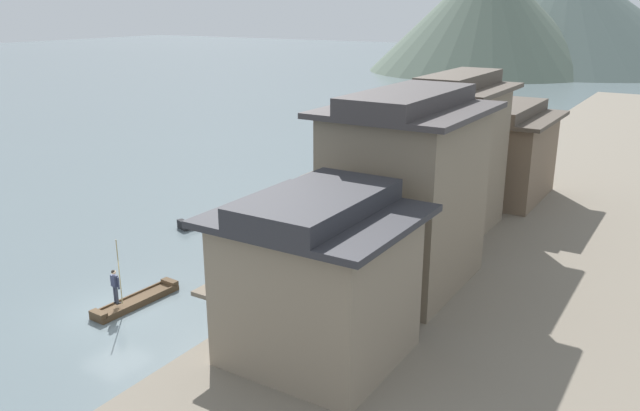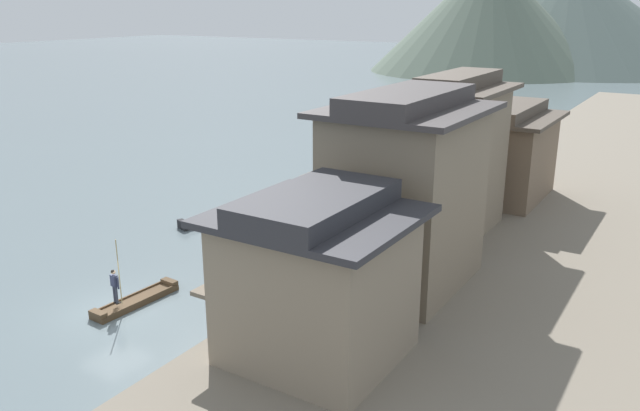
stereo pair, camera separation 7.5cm
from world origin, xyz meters
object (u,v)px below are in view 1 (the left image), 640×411
object	(u,v)px
house_waterfront_tall	(455,155)
boat_moored_far	(418,125)
house_waterfront_second	(405,191)
mooring_post_dock_near	(266,300)
boat_midriver_upstream	(213,219)
mooring_post_dock_mid	(342,252)
boat_moored_second	(502,149)
boat_foreground_poled	(136,301)
boat_midriver_drifting	(481,120)
boat_upstream_distant	(464,164)
boatman_person	(115,283)
house_waterfront_narrow	(505,152)
house_waterfront_nearest	(317,278)
boat_crossing_west	(520,135)
mooring_post_dock_far	(422,200)
boat_moored_nearest	(450,139)
boat_moored_third	(369,221)

from	to	relation	value
house_waterfront_tall	boat_moored_far	bearing A→B (deg)	116.39
house_waterfront_second	mooring_post_dock_near	distance (m)	7.72
boat_midriver_upstream	mooring_post_dock_mid	bearing A→B (deg)	-13.47
boat_moored_second	boat_foreground_poled	bearing A→B (deg)	-96.48
boat_foreground_poled	boat_moored_far	size ratio (longest dim) A/B	1.02
boat_midriver_drifting	boat_upstream_distant	size ratio (longest dim) A/B	0.98
boat_foreground_poled	boatman_person	world-z (taller)	boatman_person
boat_upstream_distant	mooring_post_dock_near	bearing A→B (deg)	-85.56
house_waterfront_narrow	house_waterfront_nearest	bearing A→B (deg)	-89.28
boat_crossing_west	mooring_post_dock_far	bearing A→B (deg)	-86.17
boatman_person	boat_midriver_drifting	size ratio (longest dim) A/B	0.76
boat_midriver_drifting	mooring_post_dock_mid	size ratio (longest dim) A/B	5.57
boat_moored_nearest	boat_crossing_west	size ratio (longest dim) A/B	0.86
mooring_post_dock_mid	boat_midriver_upstream	bearing A→B (deg)	166.53
boat_foreground_poled	house_waterfront_second	bearing A→B (deg)	36.10
boat_moored_third	mooring_post_dock_far	bearing A→B (deg)	51.05
boat_foreground_poled	boatman_person	bearing A→B (deg)	-91.80
boat_moored_third	house_waterfront_second	size ratio (longest dim) A/B	0.42
boatman_person	boat_crossing_west	bearing A→B (deg)	85.12
boat_crossing_west	mooring_post_dock_far	distance (m)	30.07
house_waterfront_nearest	mooring_post_dock_near	xyz separation A→B (m)	(-3.81, 2.01, -2.65)
boat_midriver_upstream	house_waterfront_narrow	bearing A→B (deg)	41.06
boatman_person	boat_midriver_drifting	bearing A→B (deg)	92.18
boat_moored_third	boat_crossing_west	distance (m)	32.82
boat_foreground_poled	mooring_post_dock_mid	bearing A→B (deg)	52.36
boat_foreground_poled	boat_midriver_upstream	xyz separation A→B (m)	(-4.65, 10.58, 0.03)
boat_midriver_upstream	house_waterfront_nearest	world-z (taller)	house_waterfront_nearest
boat_moored_second	boat_midriver_upstream	world-z (taller)	boat_midriver_upstream
boat_moored_nearest	mooring_post_dock_mid	xyz separation A→B (m)	(7.38, -34.42, 0.95)
boat_moored_second	mooring_post_dock_far	size ratio (longest dim) A/B	4.45
house_waterfront_tall	boat_upstream_distant	bearing A→B (deg)	107.23
boat_moored_nearest	house_waterfront_nearest	xyz separation A→B (m)	(11.19, -42.83, 3.60)
boat_midriver_drifting	boat_upstream_distant	xyz separation A→B (m)	(5.93, -22.49, 0.13)
boat_moored_second	boatman_person	bearing A→B (deg)	-96.36
boat_moored_third	house_waterfront_nearest	bearing A→B (deg)	-68.71
boatman_person	boat_moored_far	xyz separation A→B (m)	(-6.69, 48.18, -1.18)
boatman_person	boat_crossing_west	world-z (taller)	boatman_person
boat_midriver_upstream	boat_midriver_drifting	bearing A→B (deg)	86.80
boat_moored_second	mooring_post_dock_mid	world-z (taller)	mooring_post_dock_mid
boatman_person	boat_moored_nearest	xyz separation A→B (m)	(-1.19, 43.44, -1.26)
house_waterfront_second	boat_crossing_west	bearing A→B (deg)	97.86
boat_moored_nearest	boat_midriver_upstream	size ratio (longest dim) A/B	0.89
boat_moored_third	boat_upstream_distant	xyz separation A→B (m)	(-0.11, 17.29, 0.01)
boat_foreground_poled	boat_moored_far	bearing A→B (deg)	98.11
boatman_person	house_waterfront_nearest	distance (m)	10.29
boat_crossing_west	boat_moored_third	bearing A→B (deg)	-90.50
boatman_person	mooring_post_dock_far	bearing A→B (deg)	72.03
house_waterfront_nearest	house_waterfront_tall	bearing A→B (deg)	93.05
boat_crossing_west	house_waterfront_narrow	bearing A→B (deg)	-77.54
boat_midriver_upstream	boat_moored_far	bearing A→B (deg)	93.24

